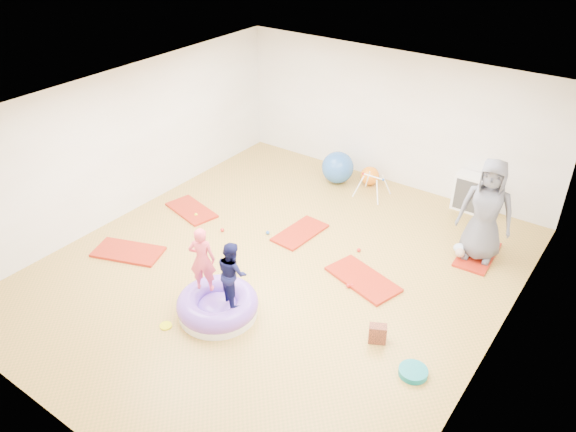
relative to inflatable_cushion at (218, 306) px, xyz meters
The scene contains 19 objects.
room 1.89m from the inflatable_cushion, 87.20° to the left, with size 7.01×8.01×2.81m.
gym_mat_front_left 2.36m from the inflatable_cushion, behind, with size 1.19×0.59×0.05m, color #A12117.
gym_mat_mid_left 3.14m from the inflatable_cushion, 141.32° to the left, with size 1.10×0.55×0.05m, color #A12117.
gym_mat_center_back 2.55m from the inflatable_cushion, 95.54° to the left, with size 1.08×0.54×0.05m, color #A12117.
gym_mat_right 2.42m from the inflatable_cushion, 55.01° to the left, with size 1.22×0.61×0.05m, color #A12117.
gym_mat_rear_right 4.61m from the inflatable_cushion, 54.71° to the left, with size 1.10×0.55×0.05m, color #A12117.
inflatable_cushion is the anchor object (origin of this frame).
child_pink 0.80m from the inflatable_cushion, 169.13° to the left, with size 0.39×0.26×1.08m, color #FF5162.
child_navy 0.76m from the inflatable_cushion, 22.25° to the left, with size 0.49×0.38×1.01m, color #0F1140.
adult_caregiver 4.62m from the inflatable_cushion, 54.06° to the left, with size 0.89×0.58×1.82m, color #535663.
infant 4.31m from the inflatable_cushion, 55.30° to the left, with size 0.34×0.35×0.20m.
ball_pit_balls 1.39m from the inflatable_cushion, 96.97° to the left, with size 3.64×3.05×0.07m.
exercise_ball_blue 4.77m from the inflatable_cushion, 99.25° to the left, with size 0.68×0.68×0.68m, color #2557AA.
exercise_ball_orange 5.00m from the inflatable_cushion, 91.65° to the left, with size 0.40×0.40×0.40m, color orange.
infant_play_gym 4.57m from the inflatable_cushion, 88.10° to the left, with size 0.61×0.58×0.47m.
cube_shelf 5.59m from the inflatable_cushion, 68.84° to the left, with size 0.75×0.37×0.75m.
balance_disc 2.97m from the inflatable_cushion, 11.48° to the left, with size 0.39×0.39×0.09m, color #086F7B.
backpack 2.39m from the inflatable_cushion, 21.21° to the left, with size 0.25×0.15×0.29m, color #BD4D2C.
yellow_toy 0.81m from the inflatable_cushion, 122.88° to the right, with size 0.18×0.18×0.03m, color #F1F60F.
Camera 1 is at (4.56, -6.07, 5.66)m, focal length 35.00 mm.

